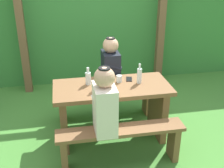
{
  "coord_description": "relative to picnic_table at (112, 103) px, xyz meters",
  "views": [
    {
      "loc": [
        -0.56,
        -3.03,
        2.17
      ],
      "look_at": [
        0.0,
        0.0,
        0.76
      ],
      "focal_mm": 45.55,
      "sensor_mm": 36.0,
      "label": 1
    }
  ],
  "objects": [
    {
      "name": "hedge_backdrop",
      "position": [
        0.0,
        2.18,
        0.6
      ],
      "size": [
        6.4,
        0.68,
        2.21
      ],
      "primitive_type": "cube",
      "color": "#377E36",
      "rests_on": "ground_plane"
    },
    {
      "name": "bottle_center",
      "position": [
        -0.27,
        0.1,
        0.32
      ],
      "size": [
        0.07,
        0.07,
        0.21
      ],
      "color": "silver",
      "rests_on": "picnic_table"
    },
    {
      "name": "cell_phone",
      "position": [
        0.25,
        0.15,
        0.24
      ],
      "size": [
        0.1,
        0.15,
        0.01
      ],
      "primitive_type": "cube",
      "rotation": [
        0.0,
        0.0,
        -0.23
      ],
      "color": "black",
      "rests_on": "picnic_table"
    },
    {
      "name": "bench_far",
      "position": [
        0.0,
        0.52,
        -0.17
      ],
      "size": [
        1.4,
        0.24,
        0.46
      ],
      "color": "brown",
      "rests_on": "ground_plane"
    },
    {
      "name": "drinking_glass",
      "position": [
        0.11,
        0.09,
        0.28
      ],
      "size": [
        0.07,
        0.07,
        0.09
      ],
      "primitive_type": "cylinder",
      "color": "silver",
      "rests_on": "picnic_table"
    },
    {
      "name": "pergola_post_right",
      "position": [
        1.17,
        1.62,
        0.54
      ],
      "size": [
        0.12,
        0.12,
        2.07
      ],
      "primitive_type": "cube",
      "color": "brown",
      "rests_on": "ground_plane"
    },
    {
      "name": "picnic_table",
      "position": [
        0.0,
        0.0,
        0.0
      ],
      "size": [
        1.4,
        0.64,
        0.74
      ],
      "color": "brown",
      "rests_on": "ground_plane"
    },
    {
      "name": "bench_near",
      "position": [
        0.0,
        -0.52,
        -0.17
      ],
      "size": [
        1.4,
        0.24,
        0.46
      ],
      "color": "brown",
      "rests_on": "ground_plane"
    },
    {
      "name": "pergola_post_left",
      "position": [
        -1.17,
        1.62,
        0.54
      ],
      "size": [
        0.12,
        0.12,
        2.07
      ],
      "primitive_type": "cube",
      "color": "brown",
      "rests_on": "ground_plane"
    },
    {
      "name": "person_white_shirt",
      "position": [
        -0.17,
        -0.52,
        0.3
      ],
      "size": [
        0.25,
        0.35,
        0.72
      ],
      "color": "silver",
      "rests_on": "bench_near"
    },
    {
      "name": "person_black_coat",
      "position": [
        0.08,
        0.52,
        0.3
      ],
      "size": [
        0.25,
        0.35,
        0.72
      ],
      "color": "black",
      "rests_on": "bench_far"
    },
    {
      "name": "bottle_left",
      "position": [
        0.34,
        0.02,
        0.34
      ],
      "size": [
        0.06,
        0.06,
        0.25
      ],
      "color": "silver",
      "rests_on": "picnic_table"
    },
    {
      "name": "bottle_right",
      "position": [
        -0.17,
        -0.06,
        0.33
      ],
      "size": [
        0.07,
        0.07,
        0.23
      ],
      "color": "silver",
      "rests_on": "picnic_table"
    },
    {
      "name": "ground_plane",
      "position": [
        0.0,
        0.0,
        -0.5
      ],
      "size": [
        12.0,
        12.0,
        0.0
      ],
      "primitive_type": "plane",
      "color": "#438333"
    }
  ]
}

